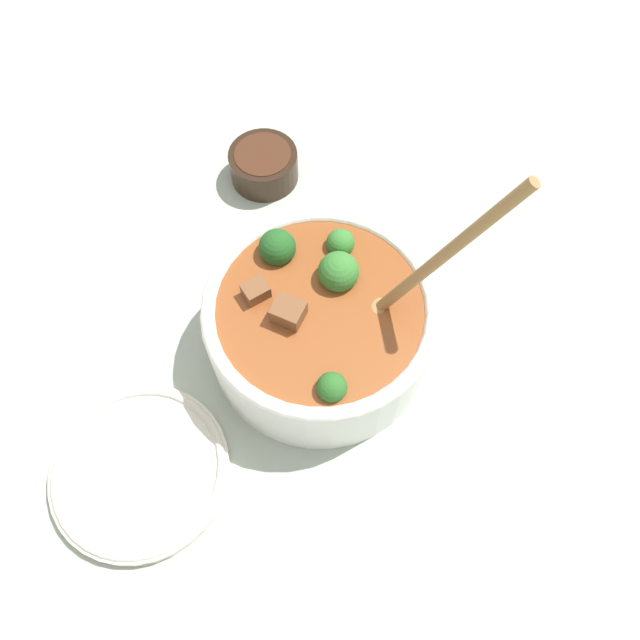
{
  "coord_description": "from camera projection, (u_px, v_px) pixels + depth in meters",
  "views": [
    {
      "loc": [
        -0.27,
        -0.15,
        0.66
      ],
      "look_at": [
        0.0,
        0.0,
        0.06
      ],
      "focal_mm": 35.0,
      "sensor_mm": 36.0,
      "label": 1
    }
  ],
  "objects": [
    {
      "name": "ground_plane",
      "position": [
        320.0,
        345.0,
        0.73
      ],
      "size": [
        4.0,
        4.0,
        0.0
      ],
      "primitive_type": "plane",
      "color": "#ADBCAD"
    },
    {
      "name": "stew_bowl",
      "position": [
        320.0,
        322.0,
        0.68
      ],
      "size": [
        0.25,
        0.28,
        0.29
      ],
      "color": "white",
      "rests_on": "ground_plane"
    },
    {
      "name": "empty_plate",
      "position": [
        140.0,
        470.0,
        0.66
      ],
      "size": [
        0.19,
        0.19,
        0.02
      ],
      "color": "silver",
      "rests_on": "ground_plane"
    },
    {
      "name": "condiment_bowl",
      "position": [
        264.0,
        164.0,
        0.82
      ],
      "size": [
        0.09,
        0.09,
        0.04
      ],
      "color": "black",
      "rests_on": "ground_plane"
    }
  ]
}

